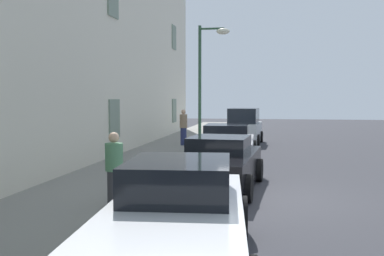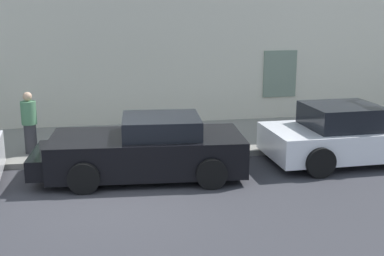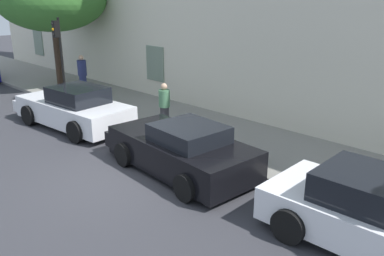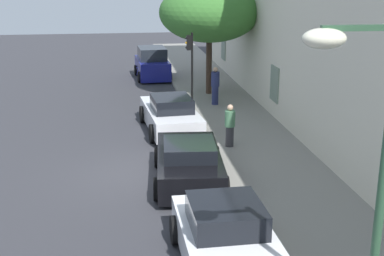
{
  "view_description": "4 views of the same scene",
  "coord_description": "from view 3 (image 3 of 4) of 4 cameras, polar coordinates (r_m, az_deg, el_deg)",
  "views": [
    {
      "loc": [
        -10.48,
        0.02,
        2.39
      ],
      "look_at": [
        1.56,
        2.07,
        1.55
      ],
      "focal_mm": 40.56,
      "sensor_mm": 36.0,
      "label": 1
    },
    {
      "loc": [
        -0.2,
        -9.28,
        3.7
      ],
      "look_at": [
        2.09,
        2.81,
        0.67
      ],
      "focal_mm": 46.07,
      "sensor_mm": 36.0,
      "label": 2
    },
    {
      "loc": [
        7.86,
        -5.52,
        4.49
      ],
      "look_at": [
        1.57,
        0.86,
        1.5
      ],
      "focal_mm": 37.63,
      "sensor_mm": 36.0,
      "label": 3
    },
    {
      "loc": [
        15.66,
        -0.72,
        6.22
      ],
      "look_at": [
        -1.15,
        1.64,
        1.12
      ],
      "focal_mm": 49.03,
      "sensor_mm": 36.0,
      "label": 4
    }
  ],
  "objects": [
    {
      "name": "sportscar_yellow_flank",
      "position": [
        10.67,
        -2.09,
        -2.92
      ],
      "size": [
        4.74,
        2.39,
        1.36
      ],
      "color": "black",
      "rests_on": "ground"
    },
    {
      "name": "sportscar_red_lead",
      "position": [
        14.85,
        -16.77,
        2.69
      ],
      "size": [
        5.1,
        2.37,
        1.49
      ],
      "color": "white",
      "rests_on": "ground"
    },
    {
      "name": "pedestrian_admiring",
      "position": [
        18.78,
        -15.26,
        7.28
      ],
      "size": [
        0.43,
        0.43,
        1.79
      ],
      "color": "navy",
      "rests_on": "sidewalk"
    },
    {
      "name": "sidewalk",
      "position": [
        13.15,
        4.86,
        -1.22
      ],
      "size": [
        60.0,
        3.59,
        0.14
      ],
      "primitive_type": "cube",
      "color": "gray",
      "rests_on": "ground"
    },
    {
      "name": "traffic_light",
      "position": [
        17.54,
        -18.36,
        11.08
      ],
      "size": [
        0.22,
        0.36,
        3.46
      ],
      "color": "black",
      "rests_on": "sidewalk"
    },
    {
      "name": "tree_near_kerb",
      "position": [
        20.57,
        -19.29,
        16.81
      ],
      "size": [
        5.01,
        5.01,
        5.57
      ],
      "color": "#38281E",
      "rests_on": "sidewalk"
    },
    {
      "name": "pedestrian_strolling",
      "position": [
        13.55,
        -3.93,
        3.17
      ],
      "size": [
        0.52,
        0.52,
        1.55
      ],
      "color": "#333338",
      "rests_on": "sidewalk"
    },
    {
      "name": "ground_plane",
      "position": [
        10.61,
        -9.44,
        -6.84
      ],
      "size": [
        80.0,
        80.0,
        0.0
      ],
      "primitive_type": "plane",
      "color": "#333338"
    }
  ]
}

